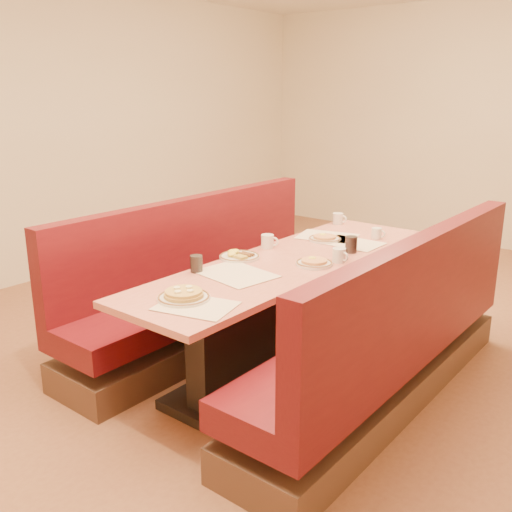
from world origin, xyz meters
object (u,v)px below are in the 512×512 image
Objects in this scene: booth_right at (390,345)px; coffee_mug_a at (340,255)px; pancake_plate at (184,296)px; soda_tumbler_mid at (351,244)px; soda_tumbler_near at (196,264)px; diner_table at (288,314)px; coffee_mug_c at (377,233)px; eggs_plate at (239,256)px; coffee_mug_d at (338,218)px; booth_left at (208,292)px; coffee_mug_b at (268,241)px.

booth_right is 21.01× the size of coffee_mug_a.
soda_tumbler_mid reaches higher than pancake_plate.
soda_tumbler_near reaches higher than pancake_plate.
coffee_mug_c is at bearing 77.28° from diner_table.
eggs_plate is 2.55× the size of soda_tumbler_near.
diner_table is 1.02m from pancake_plate.
pancake_plate is 1.05× the size of eggs_plate.
coffee_mug_d reaches higher than coffee_mug_c.
coffee_mug_c is (0.19, 0.84, 0.42)m from diner_table.
eggs_plate is 2.23× the size of coffee_mug_d.
coffee_mug_d is (0.46, 1.07, 0.43)m from booth_left.
booth_left is at bearing 180.00° from diner_table.
eggs_plate is (-1.00, -0.18, 0.40)m from booth_right.
coffee_mug_b reaches higher than coffee_mug_a.
coffee_mug_c is at bearing 32.17° from coffee_mug_b.
coffee_mug_d is (0.00, 0.94, -0.00)m from coffee_mug_b.
pancake_plate is 2.68× the size of soda_tumbler_near.
booth_left is 1.46m from booth_right.
diner_table is at bearing -138.78° from coffee_mug_a.
coffee_mug_b is 0.84m from coffee_mug_c.
coffee_mug_d reaches higher than eggs_plate.
pancake_plate is at bearing -90.18° from coffee_mug_d.
coffee_mug_a reaches higher than diner_table.
soda_tumbler_mid is at bearing 49.16° from eggs_plate.
soda_tumbler_mid reaches higher than soda_tumbler_near.
booth_right is 0.64m from coffee_mug_a.
soda_tumbler_mid is at bearing 62.03° from soda_tumbler_near.
coffee_mug_d is (-0.28, 1.07, 0.42)m from diner_table.
coffee_mug_a is at bearing -90.71° from coffee_mug_c.
eggs_plate is 1.12m from coffee_mug_c.
coffee_mug_b is at bearing 153.50° from diner_table.
diner_table is 9.54× the size of eggs_plate.
coffee_mug_c is at bearing 83.99° from pancake_plate.
coffee_mug_b is 1.01× the size of coffee_mug_d.
booth_right is 21.00× the size of coffee_mug_b.
soda_tumbler_near reaches higher than coffee_mug_c.
soda_tumbler_near is at bearing -114.54° from coffee_mug_b.
coffee_mug_a is (0.28, 0.15, 0.42)m from diner_table.
soda_tumbler_mid is at bearing -93.64° from coffee_mug_c.
booth_right is 21.24× the size of coffee_mug_d.
pancake_plate is 0.81m from eggs_plate.
soda_tumbler_mid is (-0.51, 0.40, 0.44)m from booth_right.
diner_table is 0.53m from coffee_mug_a.
eggs_plate is at bearing 109.66° from pancake_plate.
coffee_mug_a is at bearing 8.47° from booth_left.
eggs_plate is at bearing -97.76° from coffee_mug_d.
coffee_mug_c is 1.48m from soda_tumbler_near.
diner_table is 21.00× the size of coffee_mug_b.
soda_tumbler_mid is (0.23, 0.40, 0.43)m from diner_table.
booth_right is at bearing -65.62° from coffee_mug_c.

